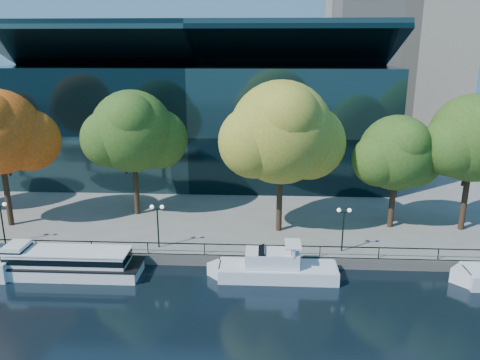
# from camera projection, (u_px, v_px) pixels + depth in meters

# --- Properties ---
(ground) EXTENTS (160.00, 160.00, 0.00)m
(ground) POSITION_uv_depth(u_px,v_px,m) (200.00, 282.00, 38.01)
(ground) COLOR black
(ground) RESTS_ON ground
(promenade) EXTENTS (90.00, 67.08, 1.00)m
(promenade) POSITION_uv_depth(u_px,v_px,m) (231.00, 166.00, 72.76)
(promenade) COLOR slate
(promenade) RESTS_ON ground
(railing) EXTENTS (88.20, 0.08, 0.99)m
(railing) POSITION_uv_depth(u_px,v_px,m) (204.00, 244.00, 40.59)
(railing) COLOR black
(railing) RESTS_ON promenade
(convention_building) EXTENTS (50.00, 24.57, 21.43)m
(convention_building) POSITION_uv_depth(u_px,v_px,m) (200.00, 119.00, 66.34)
(convention_building) COLOR black
(convention_building) RESTS_ON ground
(tour_boat) EXTENTS (14.22, 3.17, 2.70)m
(tour_boat) POSITION_uv_depth(u_px,v_px,m) (60.00, 262.00, 39.01)
(tour_boat) COLOR silver
(tour_boat) RESTS_ON ground
(cruiser_near) EXTENTS (10.78, 2.78, 3.12)m
(cruiser_near) POSITION_uv_depth(u_px,v_px,m) (273.00, 267.00, 38.49)
(cruiser_near) COLOR silver
(cruiser_near) RESTS_ON ground
(tree_1) EXTENTS (10.27, 8.42, 13.65)m
(tree_1) POSITION_uv_depth(u_px,v_px,m) (0.00, 134.00, 44.85)
(tree_1) COLOR black
(tree_1) RESTS_ON promenade
(tree_2) EXTENTS (10.61, 8.70, 13.27)m
(tree_2) POSITION_uv_depth(u_px,v_px,m) (134.00, 133.00, 48.15)
(tree_2) COLOR black
(tree_2) RESTS_ON promenade
(tree_3) EXTENTS (12.10, 9.93, 14.59)m
(tree_3) POSITION_uv_depth(u_px,v_px,m) (283.00, 135.00, 43.44)
(tree_3) COLOR black
(tree_3) RESTS_ON promenade
(tree_4) EXTENTS (9.12, 7.48, 11.24)m
(tree_4) POSITION_uv_depth(u_px,v_px,m) (398.00, 155.00, 44.94)
(tree_4) COLOR black
(tree_4) RESTS_ON promenade
(tree_5) EXTENTS (10.37, 8.51, 13.33)m
(tree_5) POSITION_uv_depth(u_px,v_px,m) (475.00, 140.00, 43.83)
(tree_5) COLOR black
(tree_5) RESTS_ON promenade
(lamp_0) EXTENTS (1.26, 0.36, 4.03)m
(lamp_0) POSITION_uv_depth(u_px,v_px,m) (1.00, 213.00, 42.14)
(lamp_0) COLOR black
(lamp_0) RESTS_ON promenade
(lamp_1) EXTENTS (1.26, 0.36, 4.03)m
(lamp_1) POSITION_uv_depth(u_px,v_px,m) (157.00, 216.00, 41.43)
(lamp_1) COLOR black
(lamp_1) RESTS_ON promenade
(lamp_2) EXTENTS (1.26, 0.36, 4.03)m
(lamp_2) POSITION_uv_depth(u_px,v_px,m) (344.00, 220.00, 40.62)
(lamp_2) COLOR black
(lamp_2) RESTS_ON promenade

